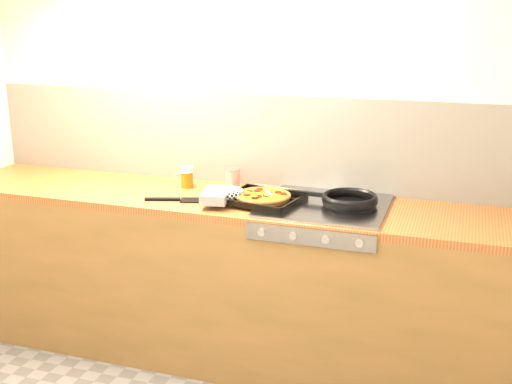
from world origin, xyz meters
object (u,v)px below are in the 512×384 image
(pizza_on_tray, at_px, (251,196))
(juice_glass, at_px, (187,177))
(frying_pan, at_px, (348,200))
(tomato_can, at_px, (233,179))

(pizza_on_tray, distance_m, juice_glass, 0.46)
(pizza_on_tray, relative_size, frying_pan, 1.06)
(tomato_can, bearing_deg, frying_pan, -11.82)
(tomato_can, height_order, juice_glass, tomato_can)
(tomato_can, distance_m, juice_glass, 0.25)
(pizza_on_tray, xyz_separation_m, tomato_can, (-0.18, 0.22, 0.02))
(pizza_on_tray, height_order, frying_pan, pizza_on_tray)
(pizza_on_tray, xyz_separation_m, frying_pan, (0.47, 0.08, -0.00))
(pizza_on_tray, xyz_separation_m, juice_glass, (-0.43, 0.18, 0.02))
(pizza_on_tray, relative_size, juice_glass, 4.39)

